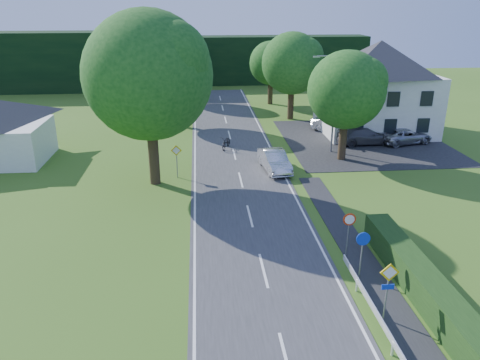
{
  "coord_description": "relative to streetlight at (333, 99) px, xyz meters",
  "views": [
    {
      "loc": [
        -2.8,
        -6.93,
        11.94
      ],
      "look_at": [
        -0.54,
        18.5,
        2.15
      ],
      "focal_mm": 35.0,
      "sensor_mm": 36.0,
      "label": 1
    }
  ],
  "objects": [
    {
      "name": "line_centre",
      "position": [
        -8.06,
        -10.0,
        -4.42
      ],
      "size": [
        0.12,
        80.0,
        0.01
      ],
      "primitive_type": null,
      "color": "white",
      "rests_on": "road"
    },
    {
      "name": "tree_right_mid",
      "position": [
        0.44,
        -2.0,
        -0.17
      ],
      "size": [
        7.0,
        7.0,
        8.58
      ],
      "primitive_type": null,
      "color": "#164815",
      "rests_on": "ground"
    },
    {
      "name": "sign_priority_left",
      "position": [
        -12.56,
        -5.02,
        -2.75
      ],
      "size": [
        0.78,
        0.09,
        2.44
      ],
      "color": "gray",
      "rests_on": "ground"
    },
    {
      "name": "tree_right_far",
      "position": [
        -1.06,
        12.0,
        0.08
      ],
      "size": [
        7.4,
        7.4,
        9.09
      ],
      "primitive_type": null,
      "color": "#164815",
      "rests_on": "ground"
    },
    {
      "name": "line_edge_left",
      "position": [
        -11.31,
        -10.0,
        -4.42
      ],
      "size": [
        0.12,
        80.0,
        0.01
      ],
      "primitive_type": "cube",
      "color": "white",
      "rests_on": "road"
    },
    {
      "name": "road",
      "position": [
        -8.06,
        -10.0,
        -4.44
      ],
      "size": [
        7.0,
        80.0,
        0.04
      ],
      "primitive_type": "cube",
      "color": "#363638",
      "rests_on": "ground"
    },
    {
      "name": "tree_left_far",
      "position": [
        -13.06,
        10.0,
        -0.17
      ],
      "size": [
        7.0,
        7.0,
        8.58
      ],
      "primitive_type": null,
      "color": "#164815",
      "rests_on": "ground"
    },
    {
      "name": "parked_car_silver_b",
      "position": [
        7.38,
        1.85,
        -3.75
      ],
      "size": [
        5.22,
        3.33,
        1.34
      ],
      "primitive_type": "imported",
      "rotation": [
        0.0,
        0.0,
        1.82
      ],
      "color": "#A9A8AF",
      "rests_on": "parking_pad"
    },
    {
      "name": "parking_pad",
      "position": [
        3.94,
        3.0,
        -4.44
      ],
      "size": [
        14.0,
        16.0,
        0.04
      ],
      "primitive_type": "cube",
      "color": "black",
      "rests_on": "ground"
    },
    {
      "name": "tree_right_back",
      "position": [
        -2.06,
        20.0,
        -0.68
      ],
      "size": [
        6.2,
        6.2,
        7.56
      ],
      "primitive_type": null,
      "color": "#164815",
      "rests_on": "ground"
    },
    {
      "name": "sign_roundabout",
      "position": [
        -3.76,
        -19.02,
        -2.79
      ],
      "size": [
        0.64,
        0.08,
        2.37
      ],
      "color": "gray",
      "rests_on": "ground"
    },
    {
      "name": "motorcycle",
      "position": [
        -8.61,
        1.65,
        -3.87
      ],
      "size": [
        1.4,
        2.25,
        1.12
      ],
      "primitive_type": "imported",
      "rotation": [
        0.0,
        0.0,
        -0.34
      ],
      "color": "black",
      "rests_on": "road"
    },
    {
      "name": "sign_speed_limit",
      "position": [
        -3.76,
        -17.03,
        -2.7
      ],
      "size": [
        0.64,
        0.11,
        2.37
      ],
      "color": "gray",
      "rests_on": "ground"
    },
    {
      "name": "moving_car",
      "position": [
        -5.36,
        -4.18,
        -3.67
      ],
      "size": [
        2.12,
        4.71,
        1.5
      ],
      "primitive_type": "imported",
      "rotation": [
        0.0,
        0.0,
        0.12
      ],
      "color": "silver",
      "rests_on": "road"
    },
    {
      "name": "sign_priority_right",
      "position": [
        -3.76,
        -22.02,
        -2.67
      ],
      "size": [
        0.78,
        0.09,
        2.59
      ],
      "color": "gray",
      "rests_on": "ground"
    },
    {
      "name": "treeline_right",
      "position": [
        -0.06,
        36.0,
        -0.96
      ],
      "size": [
        30.0,
        5.0,
        7.0
      ],
      "primitive_type": "cube",
      "color": "black",
      "rests_on": "ground"
    },
    {
      "name": "tree_main",
      "position": [
        -14.06,
        -6.0,
        1.36
      ],
      "size": [
        9.4,
        9.4,
        11.64
      ],
      "primitive_type": null,
      "color": "#164815",
      "rests_on": "ground"
    },
    {
      "name": "line_edge_right",
      "position": [
        -4.81,
        -10.0,
        -4.42
      ],
      "size": [
        0.12,
        80.0,
        0.01
      ],
      "primitive_type": "cube",
      "color": "white",
      "rests_on": "road"
    },
    {
      "name": "parasol",
      "position": [
        2.56,
        3.45,
        -3.33
      ],
      "size": [
        2.9,
        2.94,
        2.19
      ],
      "primitive_type": "imported",
      "rotation": [
        0.0,
        0.0,
        0.24
      ],
      "color": "#BA2C0E",
      "rests_on": "parking_pad"
    },
    {
      "name": "parked_car_grey",
      "position": [
        3.66,
        2.0,
        -3.68
      ],
      "size": [
        5.24,
        2.35,
        1.49
      ],
      "primitive_type": "imported",
      "rotation": [
        0.0,
        0.0,
        1.62
      ],
      "color": "#4F4E53",
      "rests_on": "parking_pad"
    },
    {
      "name": "streetlight",
      "position": [
        0.0,
        0.0,
        0.0
      ],
      "size": [
        2.03,
        0.18,
        8.0
      ],
      "color": "gray",
      "rests_on": "ground"
    },
    {
      "name": "treeline_left",
      "position": [
        -36.06,
        32.0,
        -0.46
      ],
      "size": [
        44.0,
        6.0,
        8.0
      ],
      "primitive_type": "cube",
      "color": "black",
      "rests_on": "ground"
    },
    {
      "name": "house_white",
      "position": [
        5.94,
        6.0,
        -0.06
      ],
      "size": [
        10.6,
        8.4,
        8.6
      ],
      "color": "silver",
      "rests_on": "ground"
    },
    {
      "name": "parked_car_silver_a",
      "position": [
        2.11,
        7.0,
        -3.75
      ],
      "size": [
        4.27,
        2.12,
        1.35
      ],
      "primitive_type": "imported",
      "rotation": [
        0.0,
        0.0,
        1.39
      ],
      "color": "silver",
      "rests_on": "parking_pad"
    },
    {
      "name": "tree_left_back",
      "position": [
        -12.56,
        22.0,
        -0.43
      ],
      "size": [
        6.6,
        6.6,
        8.07
      ],
      "primitive_type": null,
      "color": "#164815",
      "rests_on": "ground"
    }
  ]
}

